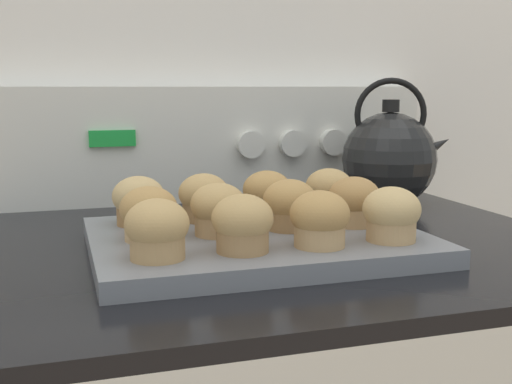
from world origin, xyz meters
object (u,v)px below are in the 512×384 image
Objects in this scene: muffin_pan at (256,241)px; tea_kettle at (390,157)px; muffin_r2_c2 at (267,194)px; muffin_r2_c0 at (138,201)px; muffin_r0_c2 at (320,219)px; muffin_r1_c3 at (354,202)px; muffin_r1_c0 at (149,214)px; muffin_r0_c1 at (242,224)px; muffin_r1_c2 at (290,205)px; muffin_r2_c3 at (329,191)px; muffin_r0_c0 at (157,230)px; muffin_r0_c3 at (391,215)px; muffin_r2_c1 at (204,198)px; muffin_r1_c1 at (218,210)px.

muffin_pan is 0.37m from tea_kettle.
muffin_r2_c0 is at bearing -179.25° from muffin_r2_c2.
muffin_pan is 0.11m from muffin_r0_c2.
muffin_r1_c3 is at bearing -18.50° from muffin_r2_c0.
tea_kettle reaches higher than muffin_r1_c0.
muffin_r1_c2 is at bearing 45.64° from muffin_r0_c1.
muffin_pan is 5.92× the size of muffin_r2_c3.
muffin_r1_c3 is 0.08m from muffin_r2_c3.
muffin_r0_c1 is (0.09, 0.00, 0.00)m from muffin_r0_c0.
muffin_r0_c0 is 0.18m from muffin_r0_c2.
muffin_r0_c3 is 0.27m from muffin_r1_c0.
tea_kettle is at bearing 20.64° from muffin_r2_c1.
muffin_r1_c0 is at bearing -161.63° from muffin_r2_c3.
muffin_r2_c0 and muffin_r2_c3 have the same top height.
muffin_r1_c2 is at bearing -89.64° from muffin_r2_c2.
muffin_r0_c3 is 0.17m from muffin_r2_c3.
muffin_r1_c2 is (-0.00, 0.09, 0.00)m from muffin_r0_c2.
tea_kettle is (0.25, 0.30, 0.03)m from muffin_r0_c2.
muffin_r0_c0 is 0.19m from muffin_r2_c1.
muffin_r2_c3 is at bearing 18.37° from muffin_r1_c0.
muffin_r0_c0 is at bearing -90.94° from muffin_r2_c0.
muffin_r1_c1 is (-0.09, 0.09, 0.00)m from muffin_r0_c2.
muffin_r0_c0 and muffin_r2_c0 have the same top height.
muffin_r1_c3 is 1.00× the size of muffin_r2_c1.
muffin_r0_c3 and muffin_r2_c2 have the same top height.
muffin_r2_c2 is at bearing 1.93° from muffin_r2_c1.
muffin_r2_c2 is at bearing 44.68° from muffin_r1_c1.
muffin_r2_c1 is (0.09, 0.17, 0.00)m from muffin_r0_c0.
muffin_r1_c3 is 0.31× the size of tea_kettle.
muffin_r0_c2 is (0.05, -0.09, 0.04)m from muffin_pan.
muffin_pan is at bearing 0.85° from muffin_r1_c1.
muffin_r0_c1 is 1.00× the size of muffin_r1_c3.
muffin_r2_c1 is (-0.18, 0.17, 0.00)m from muffin_r0_c3.
muffin_r2_c3 is at bearing 42.96° from muffin_r1_c2.
muffin_r0_c3 is (0.26, -0.00, 0.00)m from muffin_r0_c0.
muffin_r1_c2 is (0.17, 0.00, 0.00)m from muffin_r1_c0.
muffin_r0_c1 is 1.00× the size of muffin_r2_c3.
tea_kettle is (0.34, 0.21, 0.03)m from muffin_r1_c1.
muffin_r1_c1 is at bearing 136.60° from muffin_r0_c2.
muffin_r1_c2 and muffin_r2_c3 have the same top height.
muffin_r1_c1 and muffin_r1_c3 have the same top height.
muffin_r2_c2 is at bearing 0.75° from muffin_r2_c0.
muffin_r0_c0 is at bearing -134.82° from muffin_r1_c1.
muffin_r1_c1 is at bearing 0.63° from muffin_r1_c0.
muffin_r1_c3 is (0.26, 0.00, 0.00)m from muffin_r1_c0.
muffin_r2_c2 is (0.04, 0.09, 0.04)m from muffin_pan.
muffin_r2_c1 is at bearing 88.60° from muffin_r1_c1.
muffin_r1_c2 and muffin_r1_c3 have the same top height.
muffin_r2_c2 is (-0.00, 0.09, 0.00)m from muffin_r1_c2.
muffin_r0_c1 is 1.00× the size of muffin_r1_c2.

